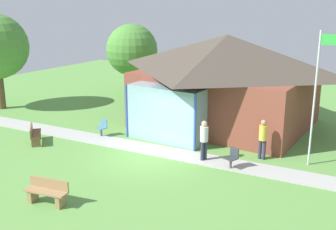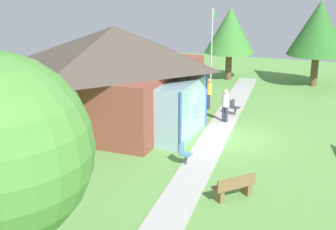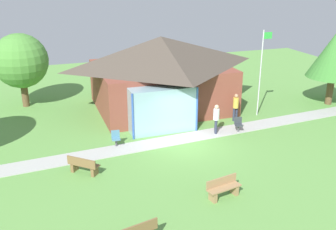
# 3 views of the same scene
# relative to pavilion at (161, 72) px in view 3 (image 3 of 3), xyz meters

# --- Properties ---
(ground_plane) EXTENTS (44.00, 44.00, 0.00)m
(ground_plane) POSITION_rel_pavilion_xyz_m (-0.56, -6.12, -2.51)
(ground_plane) COLOR #609947
(pavilion) EXTENTS (9.40, 8.63, 4.82)m
(pavilion) POSITION_rel_pavilion_xyz_m (0.00, 0.00, 0.00)
(pavilion) COLOR brown
(pavilion) RESTS_ON ground_plane
(footpath) EXTENTS (25.38, 3.20, 0.03)m
(footpath) POSITION_rel_pavilion_xyz_m (-0.56, -5.35, -2.49)
(footpath) COLOR #ADADA8
(footpath) RESTS_ON ground_plane
(flagpole) EXTENTS (0.64, 0.08, 5.45)m
(flagpole) POSITION_rel_pavilion_xyz_m (5.44, -3.39, 0.50)
(flagpole) COLOR silver
(flagpole) RESTS_ON ground_plane
(bench_front_center) EXTENTS (1.56, 0.72, 0.84)m
(bench_front_center) POSITION_rel_pavilion_xyz_m (-1.11, -11.42, -2.11)
(bench_front_center) COLOR #9E7A51
(bench_front_center) RESTS_ON ground_plane
(bench_mid_left) EXTENTS (1.41, 1.33, 0.84)m
(bench_mid_left) POSITION_rel_pavilion_xyz_m (-6.25, -7.52, -2.11)
(bench_mid_left) COLOR brown
(bench_mid_left) RESTS_ON ground_plane
(patio_chair_west) EXTENTS (0.48, 0.48, 0.86)m
(patio_chair_west) POSITION_rel_pavilion_xyz_m (-4.22, -5.07, -2.09)
(patio_chair_west) COLOR teal
(patio_chair_west) RESTS_ON ground_plane
(patio_chair_lawn_spare) EXTENTS (0.56, 0.56, 0.86)m
(patio_chair_lawn_spare) POSITION_rel_pavilion_xyz_m (2.89, -5.44, -2.09)
(patio_chair_lawn_spare) COLOR #33383D
(patio_chair_lawn_spare) RESTS_ON ground_plane
(visitor_on_path) EXTENTS (0.34, 0.34, 1.74)m
(visitor_on_path) POSITION_rel_pavilion_xyz_m (1.54, -5.27, -1.49)
(visitor_on_path) COLOR #2D3347
(visitor_on_path) RESTS_ON ground_plane
(visitor_near_flagpole) EXTENTS (0.34, 0.34, 1.74)m
(visitor_near_flagpole) POSITION_rel_pavilion_xyz_m (3.57, -3.82, -1.49)
(visitor_near_flagpole) COLOR #2D3347
(visitor_near_flagpole) RESTS_ON ground_plane
(tree_east_hedge) EXTENTS (3.55, 3.55, 5.15)m
(tree_east_hedge) POSITION_rel_pavilion_xyz_m (11.32, -3.07, 1.02)
(tree_east_hedge) COLOR brown
(tree_east_hedge) RESTS_ON ground_plane
(tree_behind_pavilion_left) EXTENTS (3.62, 3.62, 4.98)m
(tree_behind_pavilion_left) POSITION_rel_pavilion_xyz_m (-8.68, 3.45, 0.64)
(tree_behind_pavilion_left) COLOR brown
(tree_behind_pavilion_left) RESTS_ON ground_plane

